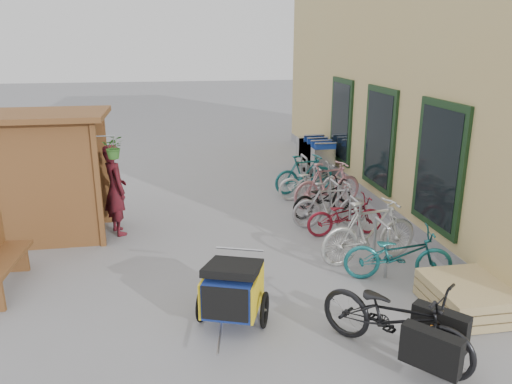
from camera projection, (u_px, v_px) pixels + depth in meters
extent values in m
plane|color=gray|center=(241.00, 282.00, 7.86)|extent=(80.00, 80.00, 0.00)
cube|color=tan|center=(478.00, 46.00, 12.13)|extent=(6.00, 13.00, 7.00)
cube|color=gray|center=(355.00, 184.00, 12.64)|extent=(0.18, 13.00, 0.30)
cube|color=black|center=(439.00, 166.00, 8.43)|extent=(0.06, 1.50, 2.20)
cube|color=black|center=(437.00, 166.00, 8.42)|extent=(0.02, 1.25, 1.95)
cube|color=black|center=(379.00, 139.00, 10.78)|extent=(0.06, 1.50, 2.20)
cube|color=black|center=(378.00, 139.00, 10.78)|extent=(0.02, 1.25, 1.95)
cube|color=black|center=(341.00, 121.00, 13.14)|extent=(0.06, 1.50, 2.20)
cube|color=black|center=(340.00, 121.00, 13.13)|extent=(0.02, 1.25, 1.95)
cube|color=brown|center=(98.00, 186.00, 8.89)|extent=(0.09, 0.09, 2.30)
cube|color=brown|center=(12.00, 172.00, 9.82)|extent=(0.09, 0.09, 2.30)
cube|color=brown|center=(106.00, 168.00, 10.12)|extent=(0.09, 0.09, 2.30)
cube|color=brown|center=(4.00, 181.00, 9.21)|extent=(0.05, 1.30, 2.30)
cube|color=brown|center=(45.00, 188.00, 8.77)|extent=(1.80, 0.05, 2.30)
cube|color=brown|center=(60.00, 171.00, 9.94)|extent=(1.80, 0.05, 2.30)
cube|color=brown|center=(45.00, 115.00, 9.00)|extent=(2.15, 1.65, 0.10)
cube|color=brown|center=(43.00, 192.00, 9.40)|extent=(1.30, 1.15, 0.04)
cube|color=brown|center=(39.00, 161.00, 9.22)|extent=(1.30, 1.15, 0.04)
cylinder|color=#A5A8AD|center=(104.00, 136.00, 8.66)|extent=(0.36, 0.02, 0.02)
imported|color=#306623|center=(114.00, 147.00, 8.74)|extent=(0.38, 0.33, 0.42)
cylinder|color=#A5A8AD|center=(387.00, 253.00, 7.87)|extent=(0.05, 0.05, 0.84)
cylinder|color=#A5A8AD|center=(374.00, 241.00, 8.35)|extent=(0.05, 0.05, 0.84)
cylinder|color=#A5A8AD|center=(382.00, 223.00, 7.99)|extent=(0.05, 0.50, 0.05)
cylinder|color=#A5A8AD|center=(359.00, 226.00, 9.01)|extent=(0.05, 0.05, 0.84)
cylinder|color=#A5A8AD|center=(350.00, 217.00, 9.48)|extent=(0.05, 0.05, 0.84)
cylinder|color=#A5A8AD|center=(356.00, 200.00, 9.12)|extent=(0.05, 0.50, 0.05)
cylinder|color=#A5A8AD|center=(338.00, 206.00, 10.14)|extent=(0.05, 0.05, 0.84)
cylinder|color=#A5A8AD|center=(330.00, 198.00, 10.61)|extent=(0.05, 0.05, 0.84)
cylinder|color=#A5A8AD|center=(335.00, 182.00, 10.25)|extent=(0.05, 0.50, 0.05)
cylinder|color=#A5A8AD|center=(320.00, 189.00, 11.27)|extent=(0.05, 0.05, 0.84)
cylinder|color=#A5A8AD|center=(314.00, 183.00, 11.74)|extent=(0.05, 0.05, 0.84)
cylinder|color=#A5A8AD|center=(318.00, 168.00, 11.38)|extent=(0.05, 0.50, 0.05)
cylinder|color=#A5A8AD|center=(306.00, 175.00, 12.40)|extent=(0.05, 0.05, 0.84)
cylinder|color=#A5A8AD|center=(301.00, 170.00, 12.87)|extent=(0.05, 0.05, 0.84)
cylinder|color=#A5A8AD|center=(304.00, 157.00, 12.51)|extent=(0.05, 0.50, 0.05)
cube|color=tan|center=(466.00, 306.00, 7.01)|extent=(1.00, 1.20, 0.12)
cube|color=tan|center=(467.00, 297.00, 6.97)|extent=(1.00, 1.20, 0.12)
cube|color=tan|center=(469.00, 288.00, 6.93)|extent=(1.00, 1.20, 0.12)
cube|color=brown|center=(0.00, 263.00, 7.47)|extent=(0.57, 1.64, 0.06)
cube|color=brown|center=(15.00, 259.00, 8.15)|extent=(0.43, 0.09, 0.43)
cube|color=silver|center=(320.00, 156.00, 13.56)|extent=(0.57, 0.89, 0.54)
cube|color=#193BA2|center=(326.00, 146.00, 13.03)|extent=(0.57, 0.04, 0.19)
cylinder|color=silver|center=(326.00, 143.00, 12.98)|extent=(0.61, 0.04, 0.04)
cylinder|color=black|center=(315.00, 180.00, 13.35)|extent=(0.04, 0.13, 0.13)
cube|color=silver|center=(316.00, 153.00, 13.91)|extent=(0.57, 0.89, 0.54)
cube|color=#193BA2|center=(321.00, 143.00, 13.38)|extent=(0.57, 0.04, 0.19)
cylinder|color=silver|center=(322.00, 141.00, 13.33)|extent=(0.61, 0.04, 0.04)
cylinder|color=black|center=(311.00, 176.00, 13.69)|extent=(0.04, 0.13, 0.13)
cube|color=silver|center=(313.00, 150.00, 14.25)|extent=(0.57, 0.89, 0.54)
cube|color=#193BA2|center=(318.00, 141.00, 13.72)|extent=(0.57, 0.04, 0.19)
cylinder|color=silver|center=(318.00, 138.00, 13.67)|extent=(0.61, 0.04, 0.04)
cylinder|color=black|center=(308.00, 173.00, 14.03)|extent=(0.04, 0.13, 0.13)
cube|color=silver|center=(309.00, 147.00, 14.59)|extent=(0.57, 0.89, 0.54)
cube|color=#193BA2|center=(314.00, 138.00, 14.06)|extent=(0.57, 0.04, 0.19)
cylinder|color=silver|center=(314.00, 136.00, 14.01)|extent=(0.61, 0.04, 0.04)
cylinder|color=black|center=(304.00, 170.00, 14.38)|extent=(0.04, 0.13, 0.13)
cube|color=navy|center=(233.00, 290.00, 6.60)|extent=(0.88, 1.00, 0.49)
cube|color=yellow|center=(208.00, 288.00, 6.66)|extent=(0.32, 0.80, 0.49)
cube|color=yellow|center=(258.00, 292.00, 6.54)|extent=(0.32, 0.80, 0.49)
cube|color=black|center=(225.00, 304.00, 6.18)|extent=(0.57, 0.23, 0.45)
cube|color=black|center=(233.00, 268.00, 6.56)|extent=(0.93, 0.99, 0.24)
torus|color=black|center=(202.00, 304.00, 6.75)|extent=(0.22, 0.48, 0.49)
torus|color=black|center=(265.00, 310.00, 6.60)|extent=(0.22, 0.48, 0.49)
cylinder|color=#B7B7BC|center=(220.00, 337.00, 6.00)|extent=(0.27, 0.68, 0.03)
cylinder|color=#B7B7BC|center=(240.00, 249.00, 6.92)|extent=(0.64, 0.26, 0.03)
imported|color=black|center=(395.00, 318.00, 5.88)|extent=(1.75, 1.93, 1.02)
cube|color=black|center=(431.00, 350.00, 5.37)|extent=(0.55, 0.62, 0.45)
cube|color=black|center=(440.00, 327.00, 5.80)|extent=(0.55, 0.62, 0.45)
cube|color=#CE6413|center=(436.00, 334.00, 5.57)|extent=(0.21, 0.22, 0.12)
imported|color=maroon|center=(116.00, 190.00, 9.59)|extent=(0.65, 0.76, 1.77)
imported|color=#1A6469|center=(398.00, 254.00, 7.79)|extent=(1.77, 0.99, 0.88)
imported|color=silver|center=(370.00, 231.00, 8.42)|extent=(1.90, 0.86, 1.11)
imported|color=maroon|center=(345.00, 216.00, 9.62)|extent=(1.52, 0.53, 0.80)
imported|color=#AAAAAE|center=(330.00, 205.00, 10.02)|extent=(1.58, 0.47, 0.95)
imported|color=black|center=(323.00, 197.00, 10.72)|extent=(1.64, 1.03, 0.81)
imported|color=pink|center=(328.00, 184.00, 11.25)|extent=(1.81, 0.93, 1.04)
imported|color=silver|center=(312.00, 182.00, 11.82)|extent=(1.66, 0.66, 0.86)
imported|color=#1A6469|center=(305.00, 174.00, 12.30)|extent=(1.66, 0.77, 0.96)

